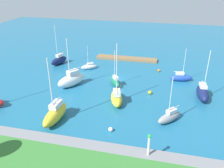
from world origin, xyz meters
The scene contains 16 objects.
water centered at (0.00, 0.00, 0.00)m, with size 160.00×160.00×0.00m, color #1E668C.
pier_dock centered at (0.33, -15.68, 0.36)m, with size 19.73×3.19×0.71m, color olive.
breakwater centered at (0.00, 28.43, 0.59)m, with size 58.37×2.69×1.18m, color gray.
harbor_beacon centered at (-10.71, 28.43, 3.33)m, with size 0.56×0.56×3.73m.
sailboat_yellow_west_end centered at (-2.42, 12.45, 1.33)m, with size 4.18×7.36×13.18m.
sailboat_navy_far_north centered at (19.98, -6.75, 1.32)m, with size 3.96×6.64×12.04m.
sailboat_white_east_end centered at (10.34, 6.71, 1.66)m, with size 6.36×8.02×12.27m.
sailboat_blue_mid_basin centered at (-16.44, -2.55, 1.01)m, with size 6.04×2.79×8.75m.
sailboat_gray_along_channel centered at (-13.70, 17.12, 1.06)m, with size 5.07×5.38×9.31m.
sailboat_green_lone_north centered at (-0.17, 3.91, 1.07)m, with size 4.20×5.42×9.02m.
sailboat_yellow_lone_south centered at (7.52, 21.75, 1.53)m, with size 2.91×8.11×12.89m.
sailboat_navy_off_beacon centered at (-20.77, 6.04, 1.41)m, with size 2.87×7.20×11.37m.
sailboat_white_inner_mooring centered at (9.63, -4.95, 0.81)m, with size 4.80×4.05×7.07m.
mooring_buoy_yellow centered at (-9.17, 6.77, 0.43)m, with size 0.86×0.86×0.86m, color yellow.
mooring_buoy_white centered at (-3.56, 22.66, 0.41)m, with size 0.83×0.83×0.83m, color white.
mooring_buoy_orange centered at (-10.51, -7.67, 0.36)m, with size 0.72×0.72×0.72m, color orange.
Camera 1 is at (-11.63, 55.86, 25.85)m, focal length 37.45 mm.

